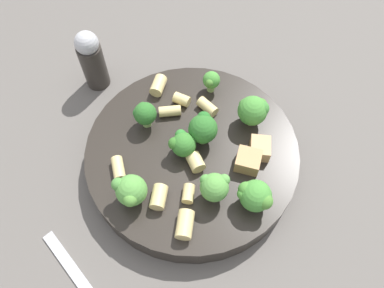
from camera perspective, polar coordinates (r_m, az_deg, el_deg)
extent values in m
plane|color=#5B5651|center=(0.48, 0.00, -2.63)|extent=(2.00, 2.00, 0.00)
cylinder|color=#28231E|center=(0.47, 0.00, -1.67)|extent=(0.26, 0.26, 0.03)
cylinder|color=beige|center=(0.46, 0.00, -0.83)|extent=(0.23, 0.23, 0.01)
torus|color=#28231E|center=(0.46, 0.00, -0.77)|extent=(0.26, 0.26, 0.00)
cylinder|color=#93B766|center=(0.42, 3.31, -7.59)|extent=(0.01, 0.01, 0.01)
sphere|color=#569942|center=(0.41, 3.43, -6.62)|extent=(0.03, 0.03, 0.03)
sphere|color=#579945|center=(0.40, 4.93, -5.46)|extent=(0.01, 0.01, 0.01)
sphere|color=#4D923D|center=(0.40, 2.08, -5.50)|extent=(0.01, 0.01, 0.01)
cylinder|color=#93B766|center=(0.50, 2.91, 8.72)|extent=(0.01, 0.01, 0.01)
sphere|color=#478E38|center=(0.49, 2.98, 9.72)|extent=(0.02, 0.02, 0.02)
sphere|color=#419135|center=(0.50, 2.89, 10.51)|extent=(0.01, 0.01, 0.01)
sphere|color=#4A7E30|center=(0.48, 2.67, 9.26)|extent=(0.01, 0.01, 0.01)
cylinder|color=#84AD60|center=(0.43, -8.89, -7.92)|extent=(0.01, 0.01, 0.01)
sphere|color=#569942|center=(0.41, -9.22, -6.98)|extent=(0.03, 0.03, 0.03)
sphere|color=#4B873B|center=(0.41, -11.21, -6.05)|extent=(0.01, 0.01, 0.01)
sphere|color=#55903A|center=(0.40, -9.42, -8.39)|extent=(0.02, 0.02, 0.02)
cylinder|color=#84AD60|center=(0.45, -1.24, -1.03)|extent=(0.01, 0.01, 0.01)
sphere|color=#387A2D|center=(0.44, -1.27, -0.10)|extent=(0.03, 0.03, 0.03)
sphere|color=#367128|center=(0.43, -2.68, 0.07)|extent=(0.02, 0.02, 0.02)
sphere|color=#307D2F|center=(0.44, -1.68, 1.49)|extent=(0.01, 0.01, 0.01)
sphere|color=#33712F|center=(0.43, 0.26, 0.32)|extent=(0.01, 0.01, 0.01)
cylinder|color=#9EC175|center=(0.45, 1.62, 1.02)|extent=(0.01, 0.01, 0.01)
sphere|color=#2D6B28|center=(0.44, 1.68, 2.30)|extent=(0.03, 0.03, 0.03)
sphere|color=#2C5B26|center=(0.44, 0.14, 3.28)|extent=(0.01, 0.01, 0.01)
sphere|color=#276A27|center=(0.44, 1.81, 3.91)|extent=(0.02, 0.02, 0.02)
cylinder|color=#9EC175|center=(0.42, 9.34, -8.65)|extent=(0.01, 0.01, 0.01)
sphere|color=#478E38|center=(0.41, 9.65, -7.79)|extent=(0.04, 0.04, 0.04)
sphere|color=#4A8531|center=(0.40, 11.00, -8.54)|extent=(0.02, 0.02, 0.02)
sphere|color=#4A9236|center=(0.41, 7.85, -7.56)|extent=(0.01, 0.01, 0.01)
sphere|color=#498B35|center=(0.41, 8.24, -6.89)|extent=(0.02, 0.02, 0.02)
cylinder|color=#9EC175|center=(0.48, 8.90, 3.75)|extent=(0.01, 0.01, 0.01)
sphere|color=#478E38|center=(0.46, 9.20, 5.03)|extent=(0.04, 0.04, 0.04)
sphere|color=#487B36|center=(0.46, 8.00, 6.01)|extent=(0.01, 0.01, 0.01)
sphere|color=#3C8034|center=(0.46, 10.51, 5.35)|extent=(0.02, 0.02, 0.02)
sphere|color=#457E2F|center=(0.46, 10.42, 5.90)|extent=(0.02, 0.02, 0.02)
cylinder|color=#93B766|center=(0.47, -6.95, 3.47)|extent=(0.01, 0.01, 0.01)
sphere|color=#2D6B28|center=(0.46, -7.16, 4.61)|extent=(0.03, 0.03, 0.03)
sphere|color=#2C6725|center=(0.46, -7.46, 5.55)|extent=(0.01, 0.01, 0.01)
sphere|color=#286826|center=(0.46, -8.17, 4.71)|extent=(0.01, 0.01, 0.01)
cylinder|color=#E0C67F|center=(0.49, -1.58, 6.79)|extent=(0.02, 0.02, 0.01)
cylinder|color=#E0C67F|center=(0.48, -3.38, 5.03)|extent=(0.02, 0.03, 0.01)
cylinder|color=#E0C67F|center=(0.48, 2.48, 5.66)|extent=(0.03, 0.03, 0.01)
cylinder|color=#E0C67F|center=(0.44, 0.57, -2.79)|extent=(0.03, 0.03, 0.02)
cylinder|color=#E0C67F|center=(0.42, -0.56, -7.58)|extent=(0.02, 0.02, 0.01)
cylinder|color=#E0C67F|center=(0.50, -5.15, 8.88)|extent=(0.03, 0.02, 0.02)
cylinder|color=#E0C67F|center=(0.41, -1.09, -12.17)|extent=(0.03, 0.02, 0.02)
cylinder|color=#E0C67F|center=(0.44, -11.17, -3.68)|extent=(0.03, 0.03, 0.01)
cylinder|color=#E0C67F|center=(0.42, -5.09, -8.04)|extent=(0.03, 0.02, 0.02)
cube|color=tan|center=(0.45, 10.32, -0.64)|extent=(0.03, 0.03, 0.02)
cube|color=tan|center=(0.44, 8.41, -3.01)|extent=(0.03, 0.03, 0.02)
cylinder|color=#332D28|center=(0.55, -14.72, 11.42)|extent=(0.03, 0.03, 0.07)
sphere|color=#B7B7BC|center=(0.52, -15.79, 14.59)|extent=(0.03, 0.03, 0.03)
cube|color=#B2B2B7|center=(0.45, -17.28, -18.46)|extent=(0.07, 0.11, 0.01)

